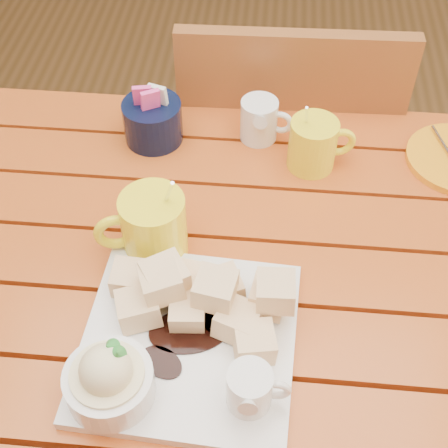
# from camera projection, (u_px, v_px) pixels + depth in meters

# --- Properties ---
(table) EXTENTS (1.20, 0.79, 0.75)m
(table) POSITION_uv_depth(u_px,v_px,m) (197.00, 306.00, 1.01)
(table) COLOR #AF3916
(table) RESTS_ON ground
(dessert_plate) EXTENTS (0.29, 0.29, 0.11)m
(dessert_plate) POSITION_uv_depth(u_px,v_px,m) (176.00, 339.00, 0.80)
(dessert_plate) COLOR white
(dessert_plate) RESTS_ON table
(coffee_mug_left) EXTENTS (0.13, 0.10, 0.16)m
(coffee_mug_left) POSITION_uv_depth(u_px,v_px,m) (152.00, 226.00, 0.90)
(coffee_mug_left) COLOR yellow
(coffee_mug_left) RESTS_ON table
(coffee_mug_right) EXTENTS (0.11, 0.08, 0.13)m
(coffee_mug_right) POSITION_uv_depth(u_px,v_px,m) (314.00, 144.00, 1.03)
(coffee_mug_right) COLOR yellow
(coffee_mug_right) RESTS_ON table
(cream_pitcher) EXTENTS (0.09, 0.08, 0.08)m
(cream_pitcher) POSITION_uv_depth(u_px,v_px,m) (260.00, 119.00, 1.08)
(cream_pitcher) COLOR white
(cream_pitcher) RESTS_ON table
(sugar_caddy) EXTENTS (0.10, 0.10, 0.11)m
(sugar_caddy) POSITION_uv_depth(u_px,v_px,m) (153.00, 120.00, 1.08)
(sugar_caddy) COLOR black
(sugar_caddy) RESTS_ON table
(chair_far) EXTENTS (0.44, 0.44, 0.90)m
(chair_far) POSITION_uv_depth(u_px,v_px,m) (282.00, 161.00, 1.43)
(chair_far) COLOR brown
(chair_far) RESTS_ON ground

